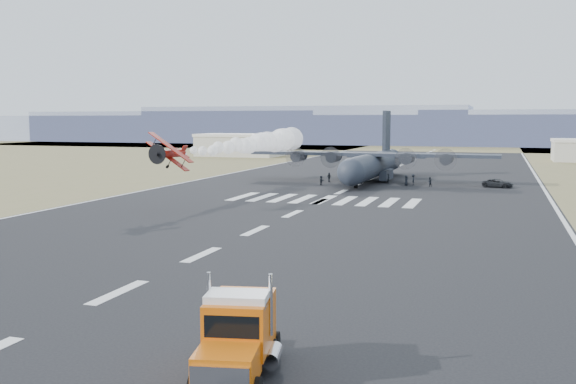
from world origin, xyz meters
The scene contains 21 objects.
ground centered at (0.00, 0.00, 0.00)m, with size 500.00×500.00×0.00m, color black.
scrub_far centered at (0.00, 230.00, 0.00)m, with size 500.00×80.00×0.00m, color olive.
runway_markings centered at (0.00, 60.00, 0.01)m, with size 60.00×260.00×0.01m, color silver, non-canonical shape.
ridge_seg_a centered at (-195.00, 260.00, 6.50)m, with size 150.00×50.00×13.00m, color #858FA9.
ridge_seg_b centered at (-130.00, 260.00, 7.50)m, with size 150.00×50.00×15.00m, color #858FA9.
ridge_seg_c centered at (-65.00, 260.00, 8.50)m, with size 150.00×50.00×17.00m, color #858FA9.
ridge_seg_d centered at (0.00, 260.00, 6.50)m, with size 150.00×50.00×13.00m, color #858FA9.
hangar_left centered at (-52.00, 145.00, 3.41)m, with size 24.50×14.50×6.70m.
semi_truck centered at (12.45, -10.06, 1.81)m, with size 4.04×8.41×3.69m.
aerobatic_biplane centered at (-14.66, 33.67, 6.96)m, with size 5.70×5.90×4.77m.
smoke_trail centered at (-13.40, 66.55, 7.26)m, with size 4.14×40.66×4.14m.
transport_aircraft centered at (1.24, 78.92, 3.26)m, with size 43.71×36.03×12.65m.
support_vehicle centered at (22.51, 74.48, 0.67)m, with size 2.23×4.84×1.34m, color black.
crew_a centered at (0.92, 69.94, 0.90)m, with size 0.66×0.54×1.81m, color black.
crew_b centered at (11.92, 71.97, 0.79)m, with size 0.77×0.47×1.58m, color black.
crew_c centered at (8.98, 73.92, 0.91)m, with size 1.18×0.55×1.82m, color black.
crew_d centered at (-5.79, 74.80, 0.83)m, with size 0.97×0.50×1.66m, color black.
crew_e centered at (7.99, 72.87, 0.85)m, with size 0.83×0.51×1.70m, color black.
crew_f centered at (-5.60, 68.98, 0.78)m, with size 1.44×0.47×1.56m, color black.
crew_g centered at (4.60, 75.53, 0.81)m, with size 0.59×0.49×1.62m, color black.
crew_h centered at (0.07, 69.34, 0.93)m, with size 0.90×0.56×1.86m, color black.
Camera 1 is at (22.68, -34.26, 10.88)m, focal length 40.00 mm.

